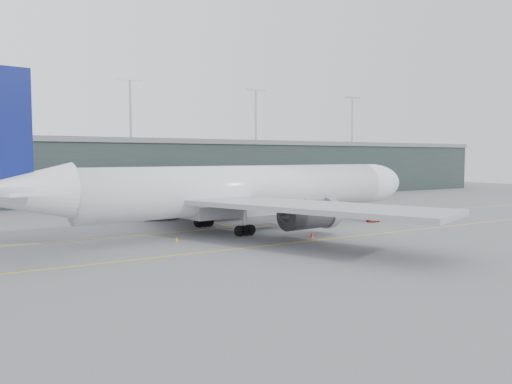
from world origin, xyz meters
TOP-DOWN VIEW (x-y plane):
  - ground at (0.00, 0.00)m, footprint 320.00×320.00m
  - taxiline_a at (0.00, -4.00)m, footprint 160.00×0.25m
  - taxiline_b at (0.00, -20.00)m, footprint 160.00×0.25m
  - taxiline_lead_main at (5.00, 20.00)m, footprint 0.25×60.00m
  - terminal at (-0.00, 58.00)m, footprint 240.00×36.00m
  - main_aircraft at (5.81, -6.18)m, footprint 73.55×68.72m
  - jet_bridge at (21.10, 24.89)m, footprint 6.73×47.03m
  - gse_cart at (27.86, -10.28)m, footprint 2.04×1.31m
  - baggage_dolly at (33.93, -12.34)m, footprint 3.09×2.72m
  - uld_a at (-3.41, 10.16)m, footprint 2.23×1.92m
  - uld_b at (-1.59, 10.63)m, footprint 2.56×2.35m
  - uld_c at (0.24, 9.93)m, footprint 2.80×2.53m
  - cone_nose at (33.78, -7.51)m, footprint 0.43×0.43m
  - cone_wing_stbd at (9.30, -18.00)m, footprint 0.50×0.50m
  - cone_wing_port at (8.71, 9.72)m, footprint 0.45×0.45m
  - cone_tail at (-7.30, -11.46)m, footprint 0.40×0.40m

SIDE VIEW (x-z plane):
  - ground at x=0.00m, z-range 0.00..0.00m
  - taxiline_a at x=0.00m, z-range 0.00..0.02m
  - taxiline_b at x=0.00m, z-range 0.00..0.02m
  - taxiline_lead_main at x=5.00m, z-range 0.00..0.02m
  - baggage_dolly at x=33.93m, z-range 0.03..0.29m
  - cone_tail at x=-7.30m, z-range 0.00..0.63m
  - cone_nose at x=33.78m, z-range 0.00..0.69m
  - cone_wing_port at x=8.71m, z-range 0.00..0.71m
  - cone_wing_stbd at x=9.30m, z-range 0.00..0.79m
  - gse_cart at x=27.86m, z-range 0.08..1.47m
  - uld_a at x=-3.41m, z-range 0.05..1.85m
  - uld_b at x=-1.59m, z-range 0.05..1.93m
  - uld_c at x=0.24m, z-range 0.05..2.14m
  - jet_bridge at x=21.10m, z-range 1.78..8.94m
  - main_aircraft at x=5.81m, z-range -4.52..16.09m
  - terminal at x=0.00m, z-range -6.88..22.12m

